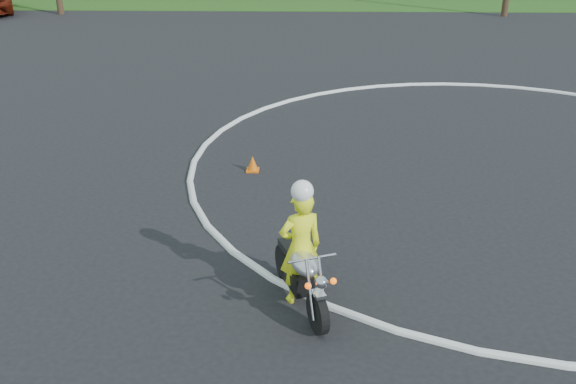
{
  "coord_description": "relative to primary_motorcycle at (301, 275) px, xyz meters",
  "views": [
    {
      "loc": [
        -3.84,
        -8.6,
        4.64
      ],
      "look_at": [
        -4.06,
        -0.79,
        1.1
      ],
      "focal_mm": 40.0,
      "sensor_mm": 36.0,
      "label": 1
    }
  ],
  "objects": [
    {
      "name": "ground",
      "position": [
        3.86,
        1.82,
        -0.44
      ],
      "size": [
        120.0,
        120.0,
        0.0
      ],
      "primitive_type": "plane",
      "color": "black",
      "rests_on": "ground"
    },
    {
      "name": "primary_motorcycle",
      "position": [
        0.0,
        0.0,
        0.0
      ],
      "size": [
        0.77,
        1.64,
        0.9
      ],
      "rotation": [
        0.0,
        0.0,
        0.36
      ],
      "color": "black",
      "rests_on": "ground"
    },
    {
      "name": "rider_primary_grp",
      "position": [
        -0.01,
        0.13,
        0.37
      ],
      "size": [
        0.65,
        0.54,
        1.67
      ],
      "rotation": [
        0.0,
        0.0,
        0.36
      ],
      "color": "#F3FF1A",
      "rests_on": "ground"
    }
  ]
}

